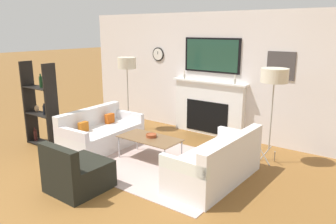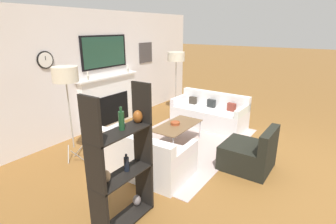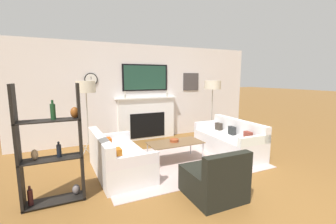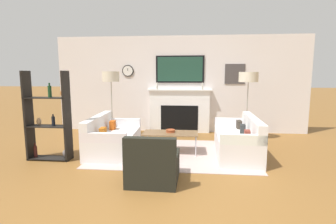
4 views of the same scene
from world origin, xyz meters
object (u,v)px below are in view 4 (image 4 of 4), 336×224
(decorative_bowl, at_px, (171,131))
(couch_right, at_px, (238,141))
(floor_lamp_left, at_px, (111,77))
(shelf_unit, at_px, (49,119))
(floor_lamp_right, at_px, (248,78))
(coffee_table, at_px, (170,134))
(couch_left, at_px, (112,139))
(armchair, at_px, (153,165))

(decorative_bowl, bearing_deg, couch_right, -4.42)
(floor_lamp_left, relative_size, shelf_unit, 1.00)
(floor_lamp_right, distance_m, shelf_unit, 4.52)
(floor_lamp_left, bearing_deg, floor_lamp_right, 0.00)
(couch_right, bearing_deg, coffee_table, 177.60)
(couch_right, xyz_separation_m, decorative_bowl, (-1.39, 0.11, 0.17))
(floor_lamp_left, distance_m, shelf_unit, 2.10)
(couch_left, xyz_separation_m, armchair, (1.12, -1.47, -0.01))
(coffee_table, bearing_deg, decorative_bowl, 91.74)
(shelf_unit, bearing_deg, armchair, -21.82)
(couch_left, xyz_separation_m, decorative_bowl, (1.24, 0.11, 0.19))
(armchair, distance_m, coffee_table, 1.55)
(couch_right, xyz_separation_m, shelf_unit, (-3.67, -0.62, 0.50))
(floor_lamp_left, distance_m, floor_lamp_right, 3.41)
(armchair, relative_size, decorative_bowl, 4.06)
(decorative_bowl, bearing_deg, coffee_table, -88.26)
(armchair, height_order, shelf_unit, shelf_unit)
(couch_right, xyz_separation_m, floor_lamp_left, (-3.02, 1.24, 1.27))
(couch_left, bearing_deg, coffee_table, 2.71)
(armchair, xyz_separation_m, floor_lamp_right, (1.91, 2.71, 1.30))
(armchair, height_order, floor_lamp_left, floor_lamp_left)
(armchair, bearing_deg, floor_lamp_left, 118.96)
(couch_right, height_order, floor_lamp_right, floor_lamp_right)
(decorative_bowl, xyz_separation_m, floor_lamp_right, (1.79, 1.13, 1.09))
(floor_lamp_left, bearing_deg, coffee_table, -35.89)
(floor_lamp_right, bearing_deg, armchair, -125.18)
(coffee_table, distance_m, decorative_bowl, 0.08)
(armchair, bearing_deg, decorative_bowl, 85.50)
(armchair, relative_size, shelf_unit, 0.47)
(coffee_table, xyz_separation_m, floor_lamp_left, (-1.63, 1.18, 1.16))
(armchair, distance_m, floor_lamp_right, 3.56)
(couch_right, xyz_separation_m, coffee_table, (-1.39, 0.06, 0.11))
(couch_left, bearing_deg, floor_lamp_left, 107.28)
(couch_right, height_order, coffee_table, couch_right)
(decorative_bowl, bearing_deg, couch_left, -175.00)
(coffee_table, height_order, decorative_bowl, decorative_bowl)
(couch_right, relative_size, shelf_unit, 1.05)
(armchair, xyz_separation_m, floor_lamp_left, (-1.50, 2.71, 1.30))
(couch_left, distance_m, coffee_table, 1.25)
(couch_left, relative_size, armchair, 2.08)
(armchair, xyz_separation_m, decorative_bowl, (0.12, 1.58, 0.20))
(coffee_table, bearing_deg, couch_right, -2.40)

